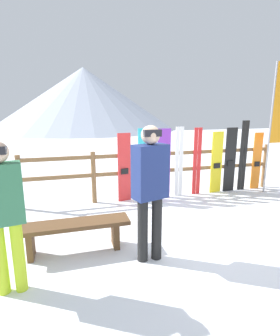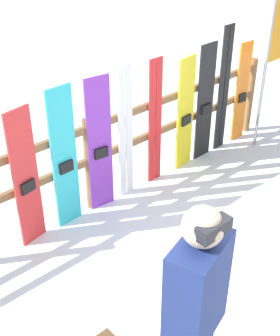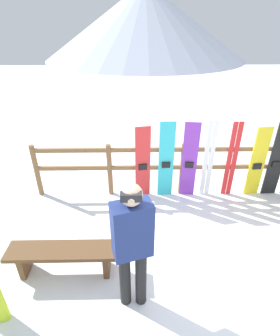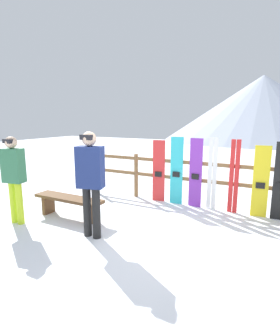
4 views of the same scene
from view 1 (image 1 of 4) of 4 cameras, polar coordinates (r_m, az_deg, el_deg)
The scene contains 16 objects.
ground_plane at distance 4.38m, azimuth 13.43°, elevation -14.67°, with size 40.00×40.00×0.00m, color white.
mountain_backdrop at distance 27.56m, azimuth -12.05°, elevation 14.50°, with size 18.00×18.00×6.00m.
fence at distance 5.96m, azimuth 3.95°, elevation -0.08°, with size 5.92×0.10×1.12m.
bench at distance 3.88m, azimuth -14.15°, elevation -12.84°, with size 1.55×0.36×0.45m.
person_navy at distance 3.33m, azimuth 2.22°, elevation -3.54°, with size 0.48×0.35×1.80m.
person_plaid_green at distance 3.09m, azimuth -27.54°, elevation -7.68°, with size 0.43×0.29×1.68m.
snowboard_red at distance 5.68m, azimuth -3.42°, elevation 0.03°, with size 0.30×0.10×1.50m.
snowboard_cyan at distance 5.78m, azimuth 0.97°, elevation 0.74°, with size 0.30×0.06×1.59m.
snowboard_purple at distance 5.93m, azimuth 5.20°, elevation 0.92°, with size 0.30×0.08×1.58m.
ski_pair_white at distance 6.07m, azimuth 8.47°, elevation 1.29°, with size 0.20×0.02×1.61m.
ski_pair_red at distance 6.27m, azimuth 12.30°, elevation 1.38°, with size 0.20×0.02×1.58m.
snowboard_yellow at distance 6.54m, azimuth 16.33°, elevation 1.12°, with size 0.31×0.08×1.48m.
snowboard_black_stripe at distance 6.73m, azimuth 19.03°, elevation 1.64°, with size 0.30×0.06×1.56m.
ski_pair_black at distance 6.93m, azimuth 21.54°, elevation 2.46°, with size 0.20×0.02×1.73m.
snowboard_orange at distance 7.21m, azimuth 24.05°, elevation 1.37°, with size 0.24×0.07×1.43m.
rental_flag at distance 6.96m, azimuth 27.52°, elevation 10.47°, with size 0.40×0.04×3.03m.
Camera 1 is at (-1.97, -3.37, 1.98)m, focal length 28.00 mm.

